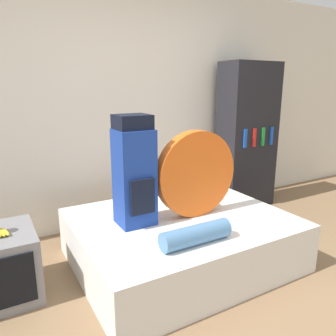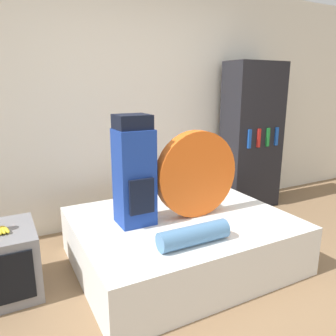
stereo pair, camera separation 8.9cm
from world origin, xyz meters
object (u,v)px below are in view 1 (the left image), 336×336
television (0,266)px  bookshelf (247,136)px  tent_bag (196,174)px  backpack (134,172)px  sleeping_roll (196,235)px

television → bookshelf: size_ratio=0.32×
television → tent_bag: bearing=-8.6°
backpack → television: backpack is taller
backpack → tent_bag: 0.54m
backpack → bookshelf: bookshelf is taller
bookshelf → tent_bag: bearing=-148.3°
sleeping_roll → bookshelf: (1.64, 1.28, 0.41)m
tent_bag → backpack: bearing=170.1°
sleeping_roll → bookshelf: bookshelf is taller
sleeping_roll → television: 1.44m
backpack → bookshelf: (1.86, 0.73, 0.05)m
sleeping_roll → television: bearing=150.9°
tent_bag → sleeping_roll: tent_bag is taller
television → bookshelf: (2.87, 0.59, 0.64)m
backpack → television: size_ratio=1.54×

